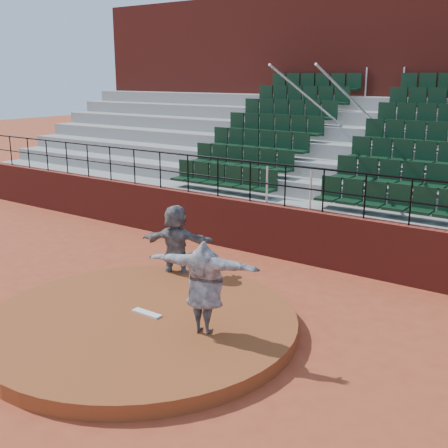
% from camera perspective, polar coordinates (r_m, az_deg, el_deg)
% --- Properties ---
extents(ground, '(90.00, 90.00, 0.00)m').
position_cam_1_polar(ground, '(10.21, -8.38, -10.59)').
color(ground, '#A84226').
rests_on(ground, ground).
extents(pitchers_mound, '(5.50, 5.50, 0.25)m').
position_cam_1_polar(pitchers_mound, '(10.15, -8.41, -9.95)').
color(pitchers_mound, brown).
rests_on(pitchers_mound, ground).
extents(pitching_rubber, '(0.60, 0.15, 0.03)m').
position_cam_1_polar(pitching_rubber, '(10.19, -7.85, -8.96)').
color(pitching_rubber, white).
rests_on(pitching_rubber, pitchers_mound).
extents(boundary_wall, '(24.00, 0.30, 1.30)m').
position_cam_1_polar(boundary_wall, '(13.76, 6.10, -0.84)').
color(boundary_wall, maroon).
rests_on(boundary_wall, ground).
extents(wall_railing, '(24.04, 0.05, 1.03)m').
position_cam_1_polar(wall_railing, '(13.45, 6.26, 4.82)').
color(wall_railing, black).
rests_on(wall_railing, boundary_wall).
extents(seating_deck, '(24.00, 5.97, 4.63)m').
position_cam_1_polar(seating_deck, '(16.77, 12.41, 4.53)').
color(seating_deck, gray).
rests_on(seating_deck, ground).
extents(press_box_facade, '(24.00, 3.00, 7.10)m').
position_cam_1_polar(press_box_facade, '(20.23, 17.37, 11.94)').
color(press_box_facade, maroon).
rests_on(press_box_facade, ground).
extents(pitcher, '(2.00, 0.96, 1.57)m').
position_cam_1_polar(pitcher, '(9.16, -2.00, -6.41)').
color(pitcher, black).
rests_on(pitcher, pitchers_mound).
extents(fielder, '(1.67, 1.11, 1.73)m').
position_cam_1_polar(fielder, '(12.05, -4.88, -2.04)').
color(fielder, black).
rests_on(fielder, ground).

